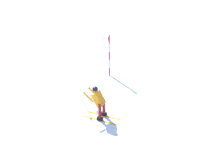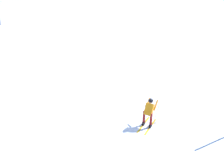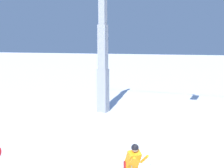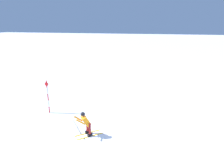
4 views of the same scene
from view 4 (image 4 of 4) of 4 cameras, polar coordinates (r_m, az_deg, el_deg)
name	(u,v)px [view 4 (image 4 of 4)]	position (r m, az deg, el deg)	size (l,w,h in m)	color
ground_plane	(95,146)	(10.85, -4.95, -18.03)	(260.00, 260.00, 0.00)	white
skier_carving_main	(86,122)	(11.36, -7.88, -11.09)	(1.55, 1.59, 1.68)	yellow
trail_marker_pole	(48,96)	(14.61, -18.54, -3.39)	(0.07, 0.28, 2.49)	red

